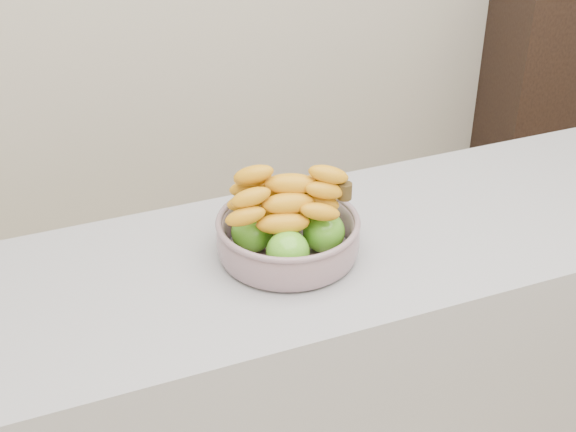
{
  "coord_description": "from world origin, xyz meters",
  "views": [
    {
      "loc": [
        -0.71,
        -0.89,
        1.91
      ],
      "look_at": [
        -0.15,
        0.49,
        1.0
      ],
      "focal_mm": 50.0,
      "sensor_mm": 36.0,
      "label": 1
    }
  ],
  "objects": [
    {
      "name": "cabinet",
      "position": [
        1.65,
        1.78,
        0.5
      ],
      "size": [
        0.63,
        0.54,
        1.01
      ],
      "primitive_type": "cube",
      "rotation": [
        0.0,
        0.0,
        -0.17
      ],
      "color": "black",
      "rests_on": "ground"
    },
    {
      "name": "counter",
      "position": [
        0.0,
        0.49,
        0.45
      ],
      "size": [
        2.0,
        0.6,
        0.9
      ],
      "primitive_type": "cube",
      "color": "#A0A1A9",
      "rests_on": "ground"
    },
    {
      "name": "fruit_bowl",
      "position": [
        -0.15,
        0.49,
        0.96
      ],
      "size": [
        0.32,
        0.32,
        0.2
      ],
      "rotation": [
        0.0,
        0.0,
        -0.39
      ],
      "color": "#96A2B5",
      "rests_on": "counter"
    }
  ]
}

